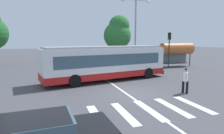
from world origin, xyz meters
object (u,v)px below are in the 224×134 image
object	(u,v)px
pedestrian_crossing_street	(185,79)
traffic_light_far_corner	(169,44)
parked_car_charcoal	(96,61)
city_transit_bus	(107,63)
bus_stop_shelter	(177,49)
parked_car_silver	(114,61)
parked_car_teal	(77,62)
twin_arm_street_lamp	(136,26)
background_tree_right	(118,33)

from	to	relation	value
pedestrian_crossing_street	traffic_light_far_corner	size ratio (longest dim) A/B	0.38
parked_car_charcoal	traffic_light_far_corner	distance (m)	9.83
city_transit_bus	bus_stop_shelter	xyz separation A→B (m)	(11.69, 5.72, 0.83)
city_transit_bus	traffic_light_far_corner	xyz separation A→B (m)	(9.67, 4.60, 1.49)
parked_car_silver	parked_car_teal	bearing A→B (deg)	178.62
traffic_light_far_corner	twin_arm_street_lamp	world-z (taller)	twin_arm_street_lamp
pedestrian_crossing_street	parked_car_charcoal	bearing A→B (deg)	100.51
city_transit_bus	twin_arm_street_lamp	xyz separation A→B (m)	(5.58, 5.99, 3.75)
background_tree_right	city_transit_bus	bearing A→B (deg)	-113.72
pedestrian_crossing_street	background_tree_right	bearing A→B (deg)	83.63
pedestrian_crossing_street	parked_car_teal	distance (m)	15.89
city_transit_bus	parked_car_teal	world-z (taller)	city_transit_bus
parked_car_charcoal	twin_arm_street_lamp	distance (m)	7.01
traffic_light_far_corner	bus_stop_shelter	xyz separation A→B (m)	(2.02, 1.12, -0.65)
traffic_light_far_corner	parked_car_charcoal	bearing A→B (deg)	154.06
traffic_light_far_corner	city_transit_bus	bearing A→B (deg)	-154.53
pedestrian_crossing_street	twin_arm_street_lamp	xyz separation A→B (m)	(1.79, 11.86, 4.37)
city_transit_bus	background_tree_right	size ratio (longest dim) A/B	1.53
twin_arm_street_lamp	background_tree_right	bearing A→B (deg)	87.15
parked_car_teal	background_tree_right	distance (m)	9.58
pedestrian_crossing_street	traffic_light_far_corner	world-z (taller)	traffic_light_far_corner
pedestrian_crossing_street	parked_car_charcoal	world-z (taller)	pedestrian_crossing_street
parked_car_teal	bus_stop_shelter	world-z (taller)	bus_stop_shelter
pedestrian_crossing_street	traffic_light_far_corner	xyz separation A→B (m)	(5.88, 10.48, 2.11)
pedestrian_crossing_street	parked_car_silver	xyz separation A→B (m)	(0.02, 14.86, -0.20)
pedestrian_crossing_street	parked_car_charcoal	size ratio (longest dim) A/B	0.38
city_transit_bus	parked_car_silver	xyz separation A→B (m)	(3.81, 8.99, -0.82)
parked_car_charcoal	traffic_light_far_corner	xyz separation A→B (m)	(8.60, -4.18, 2.31)
parked_car_silver	background_tree_right	world-z (taller)	background_tree_right
pedestrian_crossing_street	parked_car_charcoal	distance (m)	14.91
city_transit_bus	background_tree_right	xyz separation A→B (m)	(5.96, 13.56, 3.26)
parked_car_charcoal	parked_car_silver	world-z (taller)	same
pedestrian_crossing_street	parked_car_teal	xyz separation A→B (m)	(-5.28, 14.99, -0.20)
pedestrian_crossing_street	bus_stop_shelter	xyz separation A→B (m)	(7.90, 11.59, 1.45)
parked_car_silver	twin_arm_street_lamp	xyz separation A→B (m)	(1.78, -3.00, 4.57)
parked_car_teal	parked_car_charcoal	xyz separation A→B (m)	(2.56, -0.33, 0.00)
parked_car_silver	traffic_light_far_corner	world-z (taller)	traffic_light_far_corner
parked_car_silver	traffic_light_far_corner	bearing A→B (deg)	-36.81
parked_car_charcoal	city_transit_bus	bearing A→B (deg)	-96.95
traffic_light_far_corner	twin_arm_street_lamp	xyz separation A→B (m)	(-4.09, 1.39, 2.27)
twin_arm_street_lamp	background_tree_right	xyz separation A→B (m)	(0.38, 7.57, -0.49)
city_transit_bus	pedestrian_crossing_street	xyz separation A→B (m)	(3.79, -5.87, -0.62)
city_transit_bus	bus_stop_shelter	size ratio (longest dim) A/B	2.53
parked_car_charcoal	traffic_light_far_corner	bearing A→B (deg)	-25.94
pedestrian_crossing_street	parked_car_charcoal	xyz separation A→B (m)	(-2.72, 14.66, -0.20)
traffic_light_far_corner	pedestrian_crossing_street	bearing A→B (deg)	-119.30
city_transit_bus	background_tree_right	bearing A→B (deg)	66.28
pedestrian_crossing_street	parked_car_teal	size ratio (longest dim) A/B	0.38
bus_stop_shelter	pedestrian_crossing_street	bearing A→B (deg)	-124.27
background_tree_right	bus_stop_shelter	bearing A→B (deg)	-53.83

